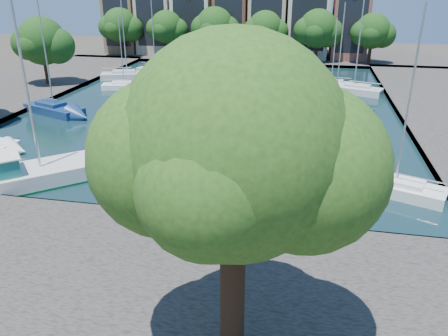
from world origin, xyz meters
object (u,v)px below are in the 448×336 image
object	(u,v)px
sailboat_right_a	(395,185)
giraffe_statue	(208,184)
plane_tree	(238,155)
motorsailer	(14,175)

from	to	relation	value
sailboat_right_a	giraffe_statue	bearing A→B (deg)	-145.20
plane_tree	motorsailer	bearing A→B (deg)	145.87
plane_tree	sailboat_right_a	size ratio (longest dim) A/B	0.96
giraffe_statue	sailboat_right_a	xyz separation A→B (m)	(10.04, 6.98, -2.39)
giraffe_statue	plane_tree	bearing A→B (deg)	-70.68
plane_tree	sailboat_right_a	distance (m)	17.77
motorsailer	plane_tree	bearing A→B (deg)	-34.13
plane_tree	giraffe_statue	bearing A→B (deg)	109.32
plane_tree	sailboat_right_a	xyz separation A→B (m)	(7.38, 14.56, -7.02)
motorsailer	sailboat_right_a	xyz separation A→B (m)	(23.27, 3.80, -0.32)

